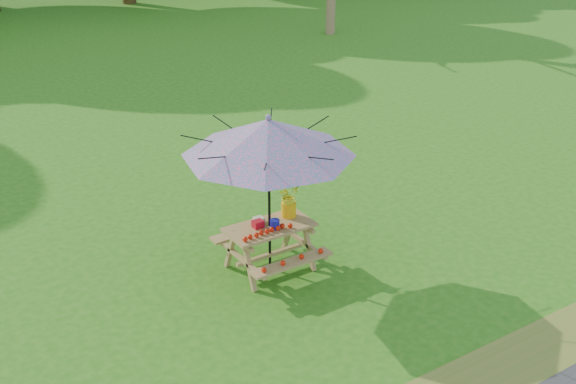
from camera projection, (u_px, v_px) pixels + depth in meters
ground at (273, 299)px, 9.37m from camera, size 120.00×120.00×0.00m
picnic_table at (270, 248)px, 9.94m from camera, size 1.20×1.32×0.67m
patio_umbrella at (268, 137)px, 9.26m from camera, size 2.68×2.68×2.26m
produce_bins at (265, 223)px, 9.75m from camera, size 0.31×0.41×0.13m
tomatoes_row at (267, 231)px, 9.57m from camera, size 0.77×0.13×0.07m
flower_bucket at (289, 200)px, 9.96m from camera, size 0.33×0.30×0.47m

